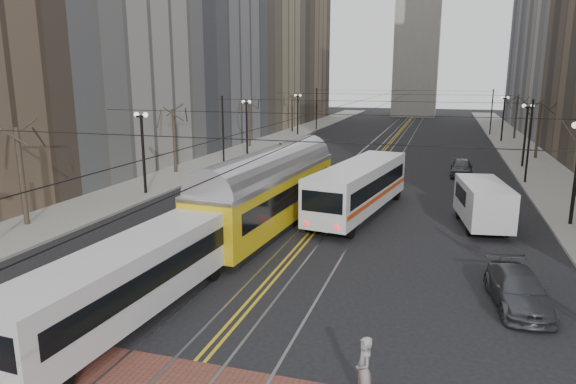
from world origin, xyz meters
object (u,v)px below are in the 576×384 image
Objects in this scene: sedan_parked at (518,289)px; pedestrian_b at (364,370)px; rear_bus at (359,189)px; transit_bus at (128,284)px; cargo_van at (483,205)px; pedestrian_d at (49,346)px; streetcar at (270,197)px; sedan_grey at (461,167)px.

pedestrian_b is (-4.56, -7.41, 0.27)m from sedan_parked.
transit_bus is at bearing -98.71° from rear_bus.
transit_bus is 14.02m from sedan_parked.
pedestrian_d is at bearing -132.07° from cargo_van.
streetcar is at bearing 142.37° from sedan_parked.
transit_bus is 6.00× the size of pedestrian_b.
rear_bus is at bearing 48.22° from streetcar.
sedan_parked is 2.93× the size of pedestrian_d.
streetcar is 1.22× the size of rear_bus.
pedestrian_b reaches higher than sedan_grey.
streetcar is 15.66m from pedestrian_d.
pedestrian_d is (-1.35, -15.58, -0.95)m from streetcar.
streetcar is 3.27× the size of sedan_parked.
transit_bus is 12.25m from streetcar.
streetcar is 9.57× the size of pedestrian_d.
sedan_grey is 36.79m from pedestrian_d.
cargo_van is 3.18× the size of pedestrian_b.
cargo_van is 1.29× the size of sedan_parked.
streetcar reaches higher than pedestrian_b.
rear_bus is at bearing 4.65° from pedestrian_d.
sedan_grey reaches higher than sedan_parked.
sedan_parked is (7.70, -11.20, -0.92)m from rear_bus.
pedestrian_b is at bearing -61.91° from pedestrian_d.
cargo_van reaches higher than pedestrian_d.
cargo_van is at bearing 145.32° from pedestrian_b.
rear_bus is 7.11m from cargo_van.
rear_bus reaches higher than pedestrian_b.
sedan_parked is at bearing -94.74° from cargo_van.
streetcar reaches higher than sedan_parked.
pedestrian_d reaches higher than sedan_parked.
pedestrian_b is (-3.92, -17.82, -0.36)m from cargo_van.
pedestrian_b is at bearing -71.22° from rear_bus.
sedan_grey is 2.41× the size of pedestrian_b.
pedestrian_b is at bearing -110.66° from cargo_van.
streetcar is 3.34× the size of sedan_grey.
cargo_van is 15.82m from sedan_grey.
streetcar is at bearing 15.64° from pedestrian_d.
transit_bus is at bearing -165.55° from sedan_parked.
cargo_van is 22.84m from pedestrian_d.
pedestrian_b is at bearing -58.74° from streetcar.
pedestrian_b is 8.87m from pedestrian_d.
rear_bus reaches higher than cargo_van.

